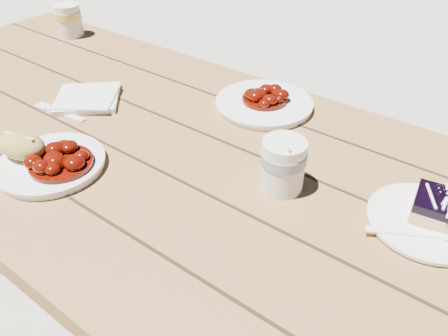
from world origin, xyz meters
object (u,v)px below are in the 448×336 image
Objects in this scene: second_plate at (264,104)px; main_plate at (52,165)px; second_cup at (69,20)px; bread_roll at (22,146)px; coffee_cup at (283,165)px; dessert_plate at (426,222)px; picnic_table at (179,204)px; blueberry_cake at (439,207)px.

main_plate is at bearing -113.82° from second_plate.
second_cup reaches higher than main_plate.
second_plate is (0.26, 0.49, -0.03)m from bread_roll.
bread_roll reaches higher than second_plate.
coffee_cup is at bearing -51.54° from second_plate.
picnic_table is at bearing -170.58° from dessert_plate.
dessert_plate is at bearing -22.22° from second_plate.
picnic_table is at bearing 53.73° from main_plate.
main_plate is at bearing -150.73° from coffee_cup.
bread_roll reaches higher than dessert_plate.
coffee_cup is (0.25, 0.02, 0.21)m from picnic_table.
picnic_table is 8.58× the size of second_plate.
main_plate is 0.46m from coffee_cup.
dessert_plate is 1.25m from second_cup.
coffee_cup reaches higher than picnic_table.
coffee_cup is at bearing -15.53° from second_cup.
picnic_table is 19.53× the size of bread_roll.
dessert_plate is at bearing -9.70° from second_cup.
second_cup is (-1.23, 0.21, 0.05)m from dessert_plate.
coffee_cup reaches higher than dessert_plate.
dessert_plate is 0.48m from second_plate.
dessert_plate is at bearing 23.41° from bread_roll.
blueberry_cake is at bearing -20.13° from second_plate.
second_plate is at bearing 128.46° from coffee_cup.
dessert_plate is 0.83× the size of second_plate.
bread_roll is at bearing -132.47° from picnic_table.
blueberry_cake is 0.39× the size of second_plate.
main_plate is 1.08× the size of dessert_plate.
coffee_cup reaches higher than bread_roll.
picnic_table is 0.81m from second_cup.
dessert_plate is at bearing -131.81° from blueberry_cake.
blueberry_cake is at bearing 24.12° from bread_roll.
main_plate reaches higher than picnic_table.
dessert_plate is at bearing 23.69° from main_plate.
picnic_table is 0.56m from blueberry_cake.
bread_roll is (-0.05, -0.02, 0.03)m from main_plate.
coffee_cup is 1.02m from second_cup.
dessert_plate is 2.11× the size of blueberry_cake.
bread_roll is 0.53× the size of dessert_plate.
bread_roll is 0.52m from coffee_cup.
second_cup reaches higher than blueberry_cake.
blueberry_cake is at bearing 56.31° from dessert_plate.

